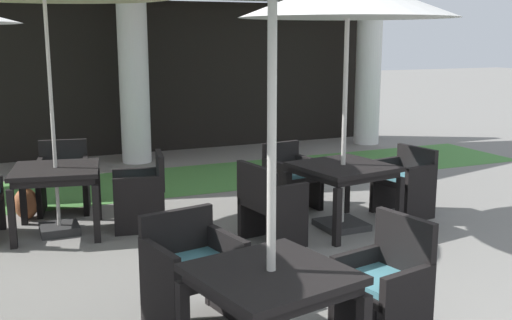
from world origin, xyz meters
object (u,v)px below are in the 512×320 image
(patio_chair_mid_right_north, at_px, (192,272))
(patio_chair_far_back_north, at_px, (291,178))
(patio_table_mid_right, at_px, (271,287))
(patio_table_far_back, at_px, (343,173))
(patio_chair_far_back_east, at_px, (405,182))
(patio_chair_near_foreground_north, at_px, (63,179))
(terracotta_urn, at_px, (26,203))
(patio_chair_mid_right_east, at_px, (385,287))
(patio_table_near_foreground, at_px, (56,177))
(patio_chair_far_back_west, at_px, (270,204))
(patio_chair_near_foreground_east, at_px, (141,193))

(patio_chair_mid_right_north, height_order, patio_chair_far_back_north, patio_chair_mid_right_north)
(patio_table_mid_right, xyz_separation_m, patio_chair_far_back_north, (1.94, 3.57, -0.26))
(patio_table_far_back, xyz_separation_m, patio_chair_far_back_east, (0.98, 0.16, -0.23))
(patio_chair_near_foreground_north, relative_size, patio_chair_mid_right_north, 1.03)
(patio_chair_far_back_east, xyz_separation_m, terracotta_urn, (-4.26, 1.67, -0.22))
(patio_chair_mid_right_east, bearing_deg, patio_chair_mid_right_north, 45.10)
(patio_table_near_foreground, height_order, patio_chair_mid_right_north, patio_chair_mid_right_north)
(patio_table_near_foreground, distance_m, patio_chair_far_back_west, 2.37)
(patio_chair_far_back_east, distance_m, patio_chair_far_back_west, 1.98)
(terracotta_urn, bearing_deg, patio_chair_far_back_west, -40.69)
(patio_table_mid_right, height_order, terracotta_urn, patio_table_mid_right)
(patio_table_far_back, distance_m, terracotta_urn, 3.78)
(patio_chair_near_foreground_north, height_order, patio_chair_mid_right_north, patio_chair_near_foreground_north)
(patio_table_near_foreground, height_order, patio_table_far_back, patio_table_near_foreground)
(patio_chair_mid_right_east, height_order, patio_table_far_back, patio_chair_mid_right_east)
(patio_table_far_back, xyz_separation_m, terracotta_urn, (-3.28, 1.82, -0.45))
(patio_table_mid_right, bearing_deg, patio_chair_far_back_west, 65.41)
(patio_table_mid_right, bearing_deg, patio_chair_mid_right_east, 11.33)
(patio_table_far_back, bearing_deg, terracotta_urn, 150.96)
(patio_table_far_back, distance_m, patio_chair_far_back_north, 1.02)
(patio_chair_mid_right_east, distance_m, terracotta_urn, 4.75)
(patio_chair_far_back_north, xyz_separation_m, terracotta_urn, (-3.13, 0.84, -0.20))
(patio_chair_near_foreground_north, distance_m, patio_table_far_back, 3.46)
(patio_chair_far_back_east, height_order, patio_chair_far_back_north, patio_chair_far_back_east)
(patio_chair_near_foreground_east, height_order, patio_chair_mid_right_east, patio_chair_mid_right_east)
(patio_table_mid_right, xyz_separation_m, patio_chair_mid_right_north, (-0.20, 0.99, -0.23))
(patio_chair_mid_right_north, bearing_deg, patio_chair_far_back_west, -143.44)
(patio_table_far_back, height_order, patio_chair_far_back_west, patio_chair_far_back_west)
(patio_chair_mid_right_east, bearing_deg, patio_chair_far_back_north, -27.08)
(patio_chair_near_foreground_east, distance_m, terracotta_urn, 1.51)
(patio_table_mid_right, xyz_separation_m, patio_chair_far_back_east, (3.08, 2.75, -0.24))
(patio_table_near_foreground, relative_size, patio_chair_far_back_west, 1.21)
(patio_chair_mid_right_east, bearing_deg, patio_table_mid_right, 90.00)
(patio_table_far_back, relative_size, terracotta_urn, 2.43)
(patio_chair_mid_right_north, relative_size, terracotta_urn, 1.86)
(patio_chair_far_back_north, bearing_deg, terracotta_urn, -24.15)
(patio_chair_far_back_west, xyz_separation_m, terracotta_urn, (-2.30, 1.98, -0.24))
(patio_chair_near_foreground_north, height_order, patio_chair_far_back_east, patio_chair_near_foreground_north)
(patio_chair_near_foreground_north, distance_m, patio_chair_far_back_west, 2.83)
(patio_chair_near_foreground_east, xyz_separation_m, patio_chair_mid_right_east, (0.98, -3.32, -0.00))
(terracotta_urn, bearing_deg, patio_table_mid_right, -74.97)
(patio_chair_near_foreground_north, height_order, patio_chair_mid_right_east, patio_chair_mid_right_east)
(patio_chair_near_foreground_east, distance_m, patio_chair_far_back_north, 1.93)
(patio_chair_near_foreground_north, xyz_separation_m, patio_chair_far_back_west, (1.84, -2.15, 0.01))
(patio_chair_near_foreground_east, xyz_separation_m, patio_table_far_back, (2.09, -0.93, 0.24))
(patio_table_near_foreground, height_order, patio_chair_mid_right_east, patio_chair_mid_right_east)
(patio_chair_far_back_north, bearing_deg, patio_chair_near_foreground_north, -29.86)
(patio_chair_far_back_east, bearing_deg, patio_chair_mid_right_east, 131.67)
(patio_table_near_foreground, bearing_deg, patio_chair_near_foreground_north, 79.59)
(patio_chair_far_back_east, relative_size, patio_chair_far_back_west, 0.95)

